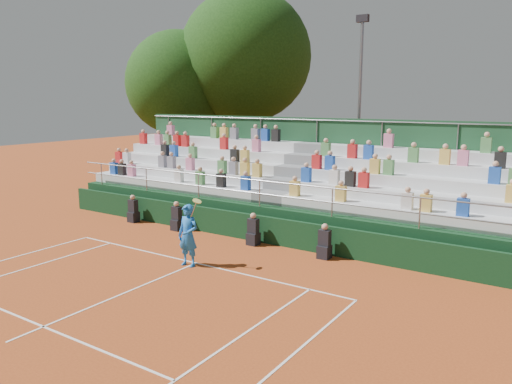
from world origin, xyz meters
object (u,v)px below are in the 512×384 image
Objects in this scene: tennis_player at (188,235)px; floodlight_mast at (360,97)px; tree_west at (178,83)px; tree_east at (246,57)px.

floodlight_mast is (0.48, 12.57, 4.33)m from tennis_player.
tennis_player is at bearing -47.16° from tree_west.
floodlight_mast is at bearing -15.75° from tree_east.
floodlight_mast is at bearing 87.79° from tennis_player.
tree_west is 12.36m from floodlight_mast.
tennis_player is 0.19× the size of tree_east.
tree_east reaches higher than floodlight_mast.
tree_west is at bearing -148.94° from tree_east.
tennis_player is 18.39m from tree_east.
tree_east is at bearing 31.06° from tree_west.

